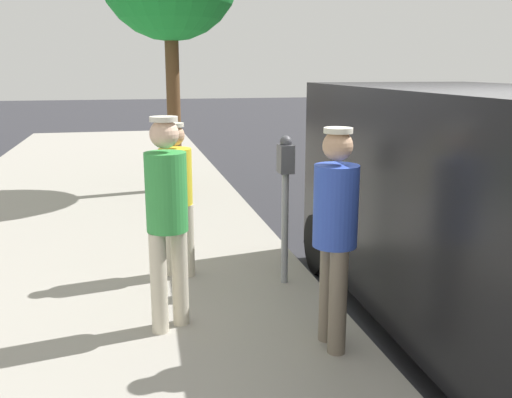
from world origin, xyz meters
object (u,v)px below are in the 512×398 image
Objects in this scene: pedestrian_in_blue at (335,225)px; pedestrian_in_yellow at (176,190)px; pedestrian_in_green at (167,210)px; parking_meter_near at (285,185)px.

pedestrian_in_yellow is at bearing -60.75° from pedestrian_in_blue.
pedestrian_in_green is at bearing 81.95° from pedestrian_in_yellow.
parking_meter_near is 0.85× the size of pedestrian_in_green.
pedestrian_in_yellow is (-0.18, -1.25, -0.11)m from pedestrian_in_green.
pedestrian_in_blue is at bearing 119.25° from pedestrian_in_yellow.
pedestrian_in_yellow is (1.04, -1.86, -0.08)m from pedestrian_in_blue.
pedestrian_in_blue is 1.07× the size of pedestrian_in_yellow.
pedestrian_in_blue reaches higher than parking_meter_near.
parking_meter_near is 0.87× the size of pedestrian_in_blue.
pedestrian_in_yellow is at bearing -23.93° from parking_meter_near.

